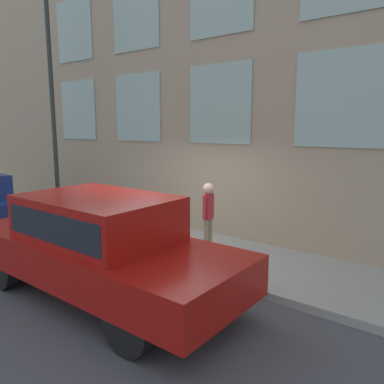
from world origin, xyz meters
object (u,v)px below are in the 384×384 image
fire_hydrant (175,235)px  person (208,211)px  street_lamp (51,77)px  parked_car_red_near (99,241)px

fire_hydrant → person: 0.84m
fire_hydrant → person: bearing=-33.0°
person → street_lamp: 5.99m
street_lamp → parked_car_red_near: bearing=-116.1°
parked_car_red_near → street_lamp: (2.36, 4.82, 3.12)m
parked_car_red_near → street_lamp: bearing=63.9°
fire_hydrant → person: person is taller
parked_car_red_near → street_lamp: street_lamp is taller
person → street_lamp: street_lamp is taller
person → parked_car_red_near: bearing=13.6°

